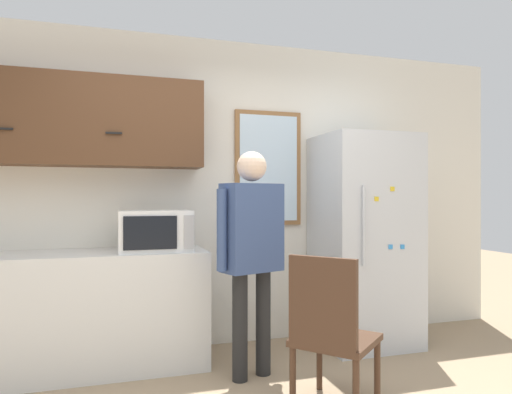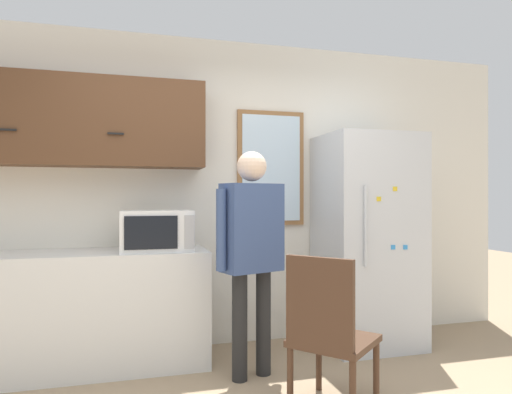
% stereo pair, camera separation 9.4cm
% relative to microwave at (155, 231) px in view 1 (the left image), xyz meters
% --- Properties ---
extents(back_wall, '(6.00, 0.06, 2.70)m').
position_rel_microwave_xyz_m(back_wall, '(0.45, 0.42, 0.31)').
color(back_wall, silver).
rests_on(back_wall, ground_plane).
extents(counter, '(2.14, 0.62, 0.89)m').
position_rel_microwave_xyz_m(counter, '(-0.68, 0.08, -0.60)').
color(counter, silver).
rests_on(counter, ground_plane).
extents(upper_cabinets, '(2.14, 0.35, 0.70)m').
position_rel_microwave_xyz_m(upper_cabinets, '(-0.68, 0.23, 0.85)').
color(upper_cabinets, '#51331E').
extents(microwave, '(0.54, 0.39, 0.31)m').
position_rel_microwave_xyz_m(microwave, '(0.00, 0.00, 0.00)').
color(microwave, white).
rests_on(microwave, counter).
extents(person, '(0.55, 0.35, 1.63)m').
position_rel_microwave_xyz_m(person, '(0.65, -0.41, -0.05)').
color(person, black).
rests_on(person, ground_plane).
extents(refrigerator, '(0.80, 0.74, 1.85)m').
position_rel_microwave_xyz_m(refrigerator, '(1.83, 0.03, -0.12)').
color(refrigerator, silver).
rests_on(refrigerator, ground_plane).
extents(chair, '(0.64, 0.64, 0.95)m').
position_rel_microwave_xyz_m(chair, '(0.95, -1.08, -0.53)').
color(chair, '#472D1E').
rests_on(chair, ground_plane).
extents(window, '(0.63, 0.05, 1.04)m').
position_rel_microwave_xyz_m(window, '(1.04, 0.38, 0.52)').
color(window, olive).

